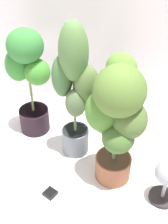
{
  "coord_description": "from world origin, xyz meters",
  "views": [
    {
      "loc": [
        0.2,
        -1.53,
        1.76
      ],
      "look_at": [
        0.09,
        0.23,
        0.33
      ],
      "focal_mm": 49.29,
      "sensor_mm": 36.0,
      "label": 1
    }
  ],
  "objects_px": {
    "hygrometer_box": "(50,193)",
    "potted_plant_back_left": "(28,76)",
    "floor_fan": "(168,176)",
    "potted_plant_back_right": "(119,92)",
    "potted_plant_center": "(75,87)",
    "potted_plant_front_right": "(117,118)"
  },
  "relations": [
    {
      "from": "potted_plant_back_right",
      "to": "potted_plant_front_right",
      "type": "bearing_deg",
      "value": -94.38
    },
    {
      "from": "potted_plant_front_right",
      "to": "potted_plant_center",
      "type": "height_order",
      "value": "potted_plant_center"
    },
    {
      "from": "potted_plant_center",
      "to": "potted_plant_back_left",
      "type": "bearing_deg",
      "value": 147.58
    },
    {
      "from": "potted_plant_back_left",
      "to": "potted_plant_back_right",
      "type": "bearing_deg",
      "value": 2.58
    },
    {
      "from": "potted_plant_back_right",
      "to": "hygrometer_box",
      "type": "distance_m",
      "value": 0.91
    },
    {
      "from": "potted_plant_front_right",
      "to": "potted_plant_back_left",
      "type": "bearing_deg",
      "value": 143.8
    },
    {
      "from": "potted_plant_back_left",
      "to": "potted_plant_back_right",
      "type": "height_order",
      "value": "potted_plant_back_left"
    },
    {
      "from": "hygrometer_box",
      "to": "floor_fan",
      "type": "bearing_deg",
      "value": -54.66
    },
    {
      "from": "potted_plant_back_left",
      "to": "potted_plant_back_right",
      "type": "relative_size",
      "value": 1.26
    },
    {
      "from": "potted_plant_center",
      "to": "hygrometer_box",
      "type": "xyz_separation_m",
      "value": [
        -0.14,
        -0.43,
        -0.59
      ]
    },
    {
      "from": "hygrometer_box",
      "to": "potted_plant_center",
      "type": "bearing_deg",
      "value": 15.88
    },
    {
      "from": "potted_plant_front_right",
      "to": "potted_plant_back_right",
      "type": "relative_size",
      "value": 1.27
    },
    {
      "from": "potted_plant_back_right",
      "to": "hygrometer_box",
      "type": "relative_size",
      "value": 6.42
    },
    {
      "from": "potted_plant_back_right",
      "to": "floor_fan",
      "type": "height_order",
      "value": "potted_plant_back_right"
    },
    {
      "from": "potted_plant_back_left",
      "to": "hygrometer_box",
      "type": "xyz_separation_m",
      "value": [
        0.23,
        -0.66,
        -0.51
      ]
    },
    {
      "from": "potted_plant_back_right",
      "to": "hygrometer_box",
      "type": "height_order",
      "value": "potted_plant_back_right"
    },
    {
      "from": "hygrometer_box",
      "to": "potted_plant_back_left",
      "type": "bearing_deg",
      "value": 53.06
    },
    {
      "from": "potted_plant_center",
      "to": "hygrometer_box",
      "type": "relative_size",
      "value": 9.57
    },
    {
      "from": "potted_plant_front_right",
      "to": "floor_fan",
      "type": "height_order",
      "value": "potted_plant_front_right"
    },
    {
      "from": "potted_plant_center",
      "to": "floor_fan",
      "type": "xyz_separation_m",
      "value": [
        0.61,
        -0.41,
        -0.37
      ]
    },
    {
      "from": "potted_plant_center",
      "to": "hygrometer_box",
      "type": "height_order",
      "value": "potted_plant_center"
    },
    {
      "from": "potted_plant_center",
      "to": "hygrometer_box",
      "type": "distance_m",
      "value": 0.74
    }
  ]
}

